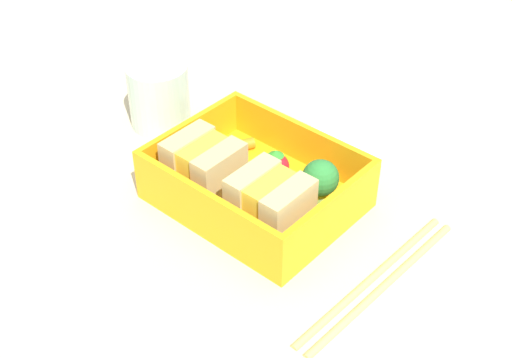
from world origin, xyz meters
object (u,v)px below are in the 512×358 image
Objects in this scene: chopstick_pair at (378,280)px; drinking_glass at (159,95)px; strawberry_far_left at (273,164)px; carrot_stick_far_left at (236,147)px; broccoli_floret at (320,179)px; sandwich_left at (270,203)px; folded_napkin at (369,139)px; sandwich_center_left at (204,166)px.

drinking_glass reaches higher than chopstick_pair.
strawberry_far_left is 16.32cm from drinking_glass.
broccoli_floret is at bearing 176.55° from carrot_stick_far_left.
strawberry_far_left is at bearing -51.94° from sandwich_left.
broccoli_floret is at bearing 102.30° from folded_napkin.
broccoli_floret is 11.28cm from carrot_stick_far_left.
drinking_glass is 0.55× the size of folded_napkin.
sandwich_left is 1.00× the size of sandwich_center_left.
chopstick_pair is at bearing -175.61° from sandwich_center_left.
sandwich_left is 1.40× the size of broccoli_floret.
folded_napkin is (-2.93, -12.56, -2.45)cm from strawberry_far_left.
folded_napkin is (2.75, -12.59, -3.59)cm from broccoli_floret.
strawberry_far_left reaches higher than carrot_stick_far_left.
carrot_stick_far_left is 21.10cm from chopstick_pair.
broccoli_floret is 1.16× the size of carrot_stick_far_left.
sandwich_left is 1.62× the size of carrot_stick_far_left.
sandwich_left is at bearing 128.06° from strawberry_far_left.
chopstick_pair is at bearing 171.80° from drinking_glass.
strawberry_far_left is 5.51cm from carrot_stick_far_left.
sandwich_left is 0.87× the size of drinking_glass.
drinking_glass is (20.71, -5.96, -0.22)cm from sandwich_left.
broccoli_floret reaches higher than carrot_stick_far_left.
sandwich_left is 0.48× the size of folded_napkin.
drinking_glass reaches higher than folded_napkin.
sandwich_left reaches higher than carrot_stick_far_left.
chopstick_pair is (-15.08, 4.20, -2.30)cm from strawberry_far_left.
drinking_glass is at bearing -0.91° from broccoli_floret.
sandwich_left reaches higher than broccoli_floret.
broccoli_floret reaches higher than folded_napkin.
sandwich_center_left is 6.81cm from carrot_stick_far_left.
carrot_stick_far_left reaches higher than folded_napkin.
broccoli_floret is 21.97cm from drinking_glass.
sandwich_center_left is at bearing 70.05° from folded_napkin.
strawberry_far_left is (5.67, -0.03, -1.14)cm from broccoli_floret.
drinking_glass is at bearing -25.29° from sandwich_center_left.
drinking_glass is at bearing -8.20° from chopstick_pair.
chopstick_pair is at bearing 164.45° from strawberry_far_left.
strawberry_far_left is at bearing 173.22° from carrot_stick_far_left.
folded_napkin is at bearing -109.95° from sandwich_center_left.
sandwich_left is at bearing 147.39° from carrot_stick_far_left.
sandwich_center_left is 19.13cm from chopstick_pair.
sandwich_left is 11.82cm from carrot_stick_far_left.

